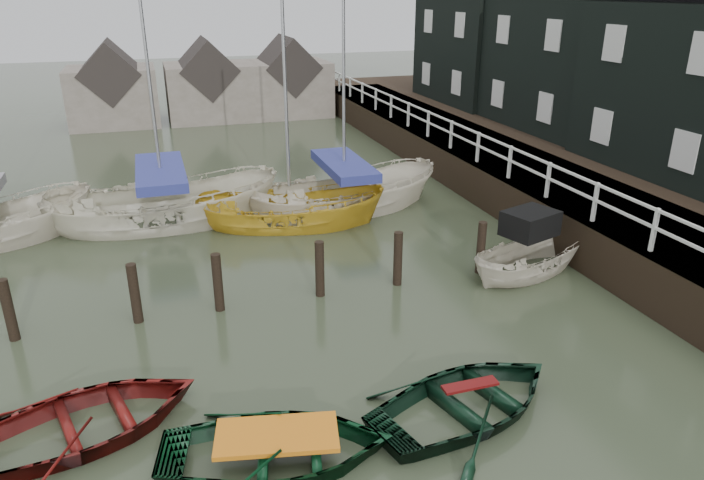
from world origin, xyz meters
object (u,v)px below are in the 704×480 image
object	(u,v)px
rowboat_green	(278,461)
sailboat_d	(344,208)
rowboat_dkgreen	(468,413)
motorboat	(529,267)
sailboat_c	(291,224)
rowboat_red	(86,435)
sailboat_b	(166,221)

from	to	relation	value
rowboat_green	sailboat_d	bearing A→B (deg)	-10.33
rowboat_dkgreen	motorboat	xyz separation A→B (m)	(4.31, 4.85, 0.11)
rowboat_green	sailboat_c	world-z (taller)	sailboat_c
rowboat_red	motorboat	distance (m)	11.19
rowboat_green	motorboat	bearing A→B (deg)	-45.21
sailboat_c	sailboat_d	distance (m)	2.17
rowboat_dkgreen	sailboat_c	xyz separation A→B (m)	(-0.90, 10.20, 0.01)
rowboat_red	sailboat_c	distance (m)	10.33
motorboat	rowboat_dkgreen	bearing A→B (deg)	119.84
sailboat_b	sailboat_c	xyz separation A→B (m)	(3.73, -1.33, -0.05)
motorboat	sailboat_d	xyz separation A→B (m)	(-3.19, 6.14, -0.05)
rowboat_dkgreen	motorboat	distance (m)	6.49
rowboat_green	rowboat_dkgreen	xyz separation A→B (m)	(3.41, 0.17, 0.00)
sailboat_d	rowboat_red	bearing A→B (deg)	137.09
motorboat	sailboat_d	bearing A→B (deg)	8.95
rowboat_green	sailboat_c	bearing A→B (deg)	-1.87
sailboat_b	sailboat_d	world-z (taller)	sailboat_d
rowboat_dkgreen	sailboat_d	distance (m)	11.04
rowboat_dkgreen	motorboat	size ratio (longest dim) A/B	0.90
sailboat_c	rowboat_dkgreen	bearing A→B (deg)	-159.93
rowboat_green	motorboat	distance (m)	9.21
motorboat	sailboat_b	world-z (taller)	sailboat_b
rowboat_green	sailboat_d	size ratio (longest dim) A/B	0.30
rowboat_red	rowboat_green	xyz separation A→B (m)	(2.93, -1.59, 0.00)
rowboat_green	sailboat_b	distance (m)	11.76
motorboat	sailboat_d	size ratio (longest dim) A/B	0.34
rowboat_dkgreen	sailboat_d	size ratio (longest dim) A/B	0.31
rowboat_green	rowboat_red	bearing A→B (deg)	73.31
rowboat_red	sailboat_c	xyz separation A→B (m)	(5.45, 8.78, 0.01)
rowboat_dkgreen	rowboat_red	bearing A→B (deg)	62.16
rowboat_green	rowboat_dkgreen	size ratio (longest dim) A/B	0.97
sailboat_d	sailboat_c	bearing A→B (deg)	106.46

